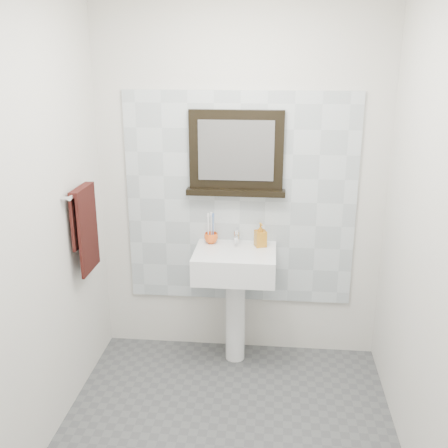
# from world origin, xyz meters

# --- Properties ---
(floor) EXTENTS (2.00, 2.20, 0.01)m
(floor) POSITION_xyz_m (0.00, 0.00, 0.00)
(floor) COLOR #515355
(floor) RESTS_ON ground
(back_wall) EXTENTS (2.00, 0.01, 2.50)m
(back_wall) POSITION_xyz_m (0.00, 1.10, 1.25)
(back_wall) COLOR silver
(back_wall) RESTS_ON ground
(front_wall) EXTENTS (2.00, 0.01, 2.50)m
(front_wall) POSITION_xyz_m (0.00, -1.10, 1.25)
(front_wall) COLOR silver
(front_wall) RESTS_ON ground
(left_wall) EXTENTS (0.01, 2.20, 2.50)m
(left_wall) POSITION_xyz_m (-1.00, 0.00, 1.25)
(left_wall) COLOR silver
(left_wall) RESTS_ON ground
(right_wall) EXTENTS (0.01, 2.20, 2.50)m
(right_wall) POSITION_xyz_m (1.00, 0.00, 1.25)
(right_wall) COLOR silver
(right_wall) RESTS_ON ground
(splashback) EXTENTS (1.60, 0.02, 1.50)m
(splashback) POSITION_xyz_m (0.00, 1.09, 1.15)
(splashback) COLOR silver
(splashback) RESTS_ON back_wall
(pedestal_sink) EXTENTS (0.55, 0.44, 0.96)m
(pedestal_sink) POSITION_xyz_m (-0.01, 0.87, 0.68)
(pedestal_sink) COLOR white
(pedestal_sink) RESTS_ON ground
(toothbrush_cup) EXTENTS (0.11, 0.11, 0.07)m
(toothbrush_cup) POSITION_xyz_m (-0.19, 1.00, 0.90)
(toothbrush_cup) COLOR orange
(toothbrush_cup) RESTS_ON pedestal_sink
(toothbrushes) EXTENTS (0.05, 0.04, 0.21)m
(toothbrushes) POSITION_xyz_m (-0.19, 1.00, 0.98)
(toothbrushes) COLOR white
(toothbrushes) RESTS_ON toothbrush_cup
(soap_dispenser) EXTENTS (0.10, 0.10, 0.17)m
(soap_dispenser) POSITION_xyz_m (0.15, 0.97, 0.94)
(soap_dispenser) COLOR #B55515
(soap_dispenser) RESTS_ON pedestal_sink
(framed_mirror) EXTENTS (0.68, 0.11, 0.57)m
(framed_mirror) POSITION_xyz_m (-0.03, 1.06, 1.48)
(framed_mirror) COLOR black
(framed_mirror) RESTS_ON back_wall
(towel_bar) EXTENTS (0.07, 0.40, 0.03)m
(towel_bar) POSITION_xyz_m (-0.95, 0.59, 1.33)
(towel_bar) COLOR silver
(towel_bar) RESTS_ON left_wall
(hand_towel) EXTENTS (0.06, 0.30, 0.55)m
(hand_towel) POSITION_xyz_m (-0.94, 0.59, 1.12)
(hand_towel) COLOR black
(hand_towel) RESTS_ON towel_bar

